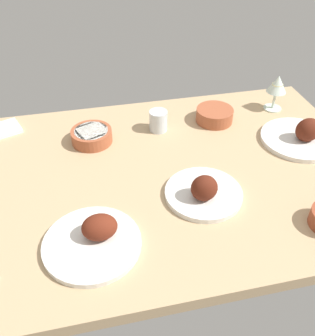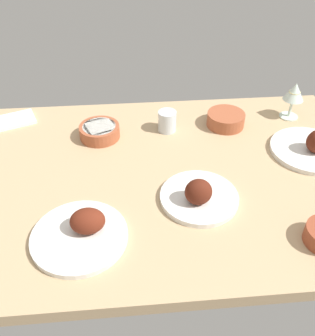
% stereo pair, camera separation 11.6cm
% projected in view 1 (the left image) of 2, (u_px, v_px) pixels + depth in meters
% --- Properties ---
extents(dining_table, '(1.40, 0.90, 0.04)m').
position_uv_depth(dining_table, '(158.00, 178.00, 1.18)').
color(dining_table, tan).
rests_on(dining_table, ground).
extents(plate_near_viewer, '(0.25, 0.25, 0.08)m').
position_uv_depth(plate_near_viewer, '(94.00, 239.00, 0.94)').
color(plate_near_viewer, silver).
rests_on(plate_near_viewer, dining_table).
extents(plate_center_main, '(0.23, 0.23, 0.09)m').
position_uv_depth(plate_center_main, '(204.00, 192.00, 1.07)').
color(plate_center_main, silver).
rests_on(plate_center_main, dining_table).
extents(plate_far_side, '(0.26, 0.26, 0.10)m').
position_uv_depth(plate_far_side, '(301.00, 136.00, 1.29)').
color(plate_far_side, silver).
rests_on(plate_far_side, dining_table).
extents(bowl_soup, '(0.14, 0.14, 0.05)m').
position_uv_depth(bowl_soup, '(215.00, 115.00, 1.39)').
color(bowl_soup, '#A35133').
rests_on(bowl_soup, dining_table).
extents(bowl_cream, '(0.14, 0.14, 0.05)m').
position_uv_depth(bowl_cream, '(92.00, 135.00, 1.29)').
color(bowl_cream, '#A35133').
rests_on(bowl_cream, dining_table).
extents(wine_glass, '(0.08, 0.08, 0.14)m').
position_uv_depth(wine_glass, '(277.00, 86.00, 1.42)').
color(wine_glass, silver).
rests_on(wine_glass, dining_table).
extents(water_tumbler, '(0.07, 0.07, 0.08)m').
position_uv_depth(water_tumbler, '(158.00, 121.00, 1.34)').
color(water_tumbler, silver).
rests_on(water_tumbler, dining_table).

